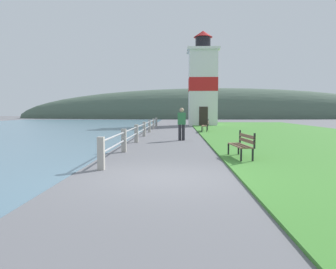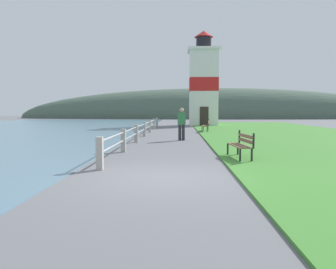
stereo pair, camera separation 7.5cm
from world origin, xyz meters
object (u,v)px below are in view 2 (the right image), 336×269
(park_bench_midway, at_px, (206,125))
(person_strolling, at_px, (182,123))
(park_bench_near, at_px, (242,144))
(lighthouse, at_px, (203,84))

(park_bench_midway, xyz_separation_m, person_strolling, (-1.91, -6.90, 0.42))
(park_bench_midway, distance_m, person_strolling, 7.17)
(park_bench_midway, bearing_deg, person_strolling, 81.57)
(park_bench_near, relative_size, lighthouse, 0.16)
(park_bench_near, distance_m, person_strolling, 7.10)
(park_bench_near, bearing_deg, person_strolling, -79.71)
(lighthouse, bearing_deg, person_strolling, -97.84)
(person_strolling, bearing_deg, lighthouse, -9.54)
(park_bench_near, xyz_separation_m, lighthouse, (0.46, 24.47, 3.94))
(park_bench_near, distance_m, park_bench_midway, 13.71)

